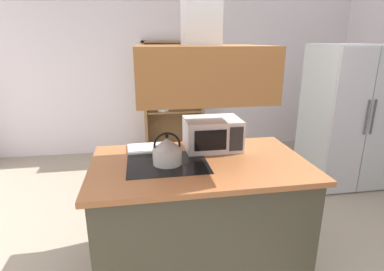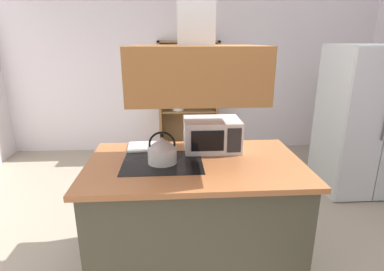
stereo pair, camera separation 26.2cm
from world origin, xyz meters
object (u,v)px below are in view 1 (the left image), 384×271
object	(u,v)px
microwave	(212,134)
dish_cabinet	(173,105)
cutting_board	(148,148)
kettle	(167,151)
refrigerator	(347,117)

from	to	relation	value
microwave	dish_cabinet	bearing A→B (deg)	91.78
cutting_board	microwave	bearing A→B (deg)	-7.58
kettle	cutting_board	bearing A→B (deg)	110.80
refrigerator	microwave	distance (m)	2.16
refrigerator	microwave	size ratio (longest dim) A/B	3.79
kettle	refrigerator	bearing A→B (deg)	27.13
dish_cabinet	kettle	size ratio (longest dim) A/B	7.31
kettle	cutting_board	size ratio (longest dim) A/B	0.71
dish_cabinet	kettle	xyz separation A→B (m)	(-0.33, -2.67, 0.21)
kettle	microwave	size ratio (longest dim) A/B	0.53
cutting_board	microwave	world-z (taller)	microwave
dish_cabinet	cutting_board	size ratio (longest dim) A/B	5.22
refrigerator	cutting_board	world-z (taller)	refrigerator
kettle	dish_cabinet	bearing A→B (deg)	82.89
refrigerator	dish_cabinet	distance (m)	2.50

